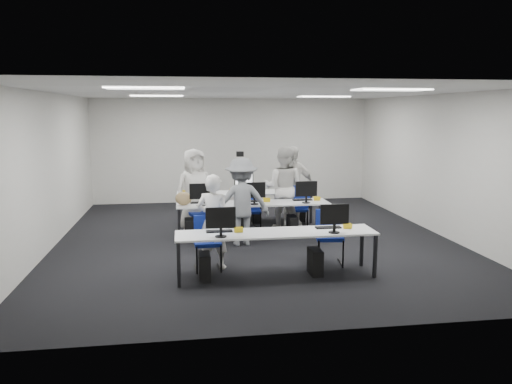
{
  "coord_description": "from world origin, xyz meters",
  "views": [
    {
      "loc": [
        -1.46,
        -10.02,
        2.63
      ],
      "look_at": [
        0.02,
        -0.06,
        1.0
      ],
      "focal_mm": 35.0,
      "sensor_mm": 36.0,
      "label": 1
    }
  ],
  "objects": [
    {
      "name": "student_3",
      "position": [
        1.01,
        1.04,
        0.93
      ],
      "size": [
        1.1,
        0.49,
        1.85
      ],
      "primitive_type": "imported",
      "rotation": [
        0.0,
        0.0,
        -0.03
      ],
      "color": "#B8B6AD",
      "rests_on": "ground"
    },
    {
      "name": "student_1",
      "position": [
        0.79,
        0.89,
        0.93
      ],
      "size": [
        1.11,
        1.0,
        1.86
      ],
      "primitive_type": "imported",
      "rotation": [
        0.0,
        0.0,
        2.75
      ],
      "color": "#B8B6AD",
      "rests_on": "ground"
    },
    {
      "name": "handbag",
      "position": [
        -1.45,
        0.13,
        0.87
      ],
      "size": [
        0.38,
        0.29,
        0.28
      ],
      "primitive_type": "ellipsoid",
      "rotation": [
        0.0,
        0.0,
        -0.24
      ],
      "color": "#956E4D",
      "rests_on": "desk_mid"
    },
    {
      "name": "dslr_camera",
      "position": [
        -0.32,
        -0.22,
        1.8
      ],
      "size": [
        0.15,
        0.19,
        0.1
      ],
      "primitive_type": "cube",
      "rotation": [
        0.0,
        0.0,
        3.18
      ],
      "color": "black",
      "rests_on": "photographer"
    },
    {
      "name": "equipment_front",
      "position": [
        -0.19,
        -2.42,
        0.36
      ],
      "size": [
        2.51,
        0.41,
        1.19
      ],
      "color": "#0C33A6",
      "rests_on": "desk_front"
    },
    {
      "name": "equipment_back",
      "position": [
        0.19,
        1.62,
        0.36
      ],
      "size": [
        2.91,
        0.41,
        1.19
      ],
      "color": "white",
      "rests_on": "desk_back"
    },
    {
      "name": "chair_2",
      "position": [
        -1.13,
        0.69,
        0.27
      ],
      "size": [
        0.53,
        0.56,
        0.86
      ],
      "rotation": [
        0.0,
        0.0,
        0.28
      ],
      "color": "navy",
      "rests_on": "ground"
    },
    {
      "name": "desk_front",
      "position": [
        0.0,
        -2.4,
        0.68
      ],
      "size": [
        3.2,
        0.7,
        0.73
      ],
      "color": "silver",
      "rests_on": "ground"
    },
    {
      "name": "desk_back",
      "position": [
        0.0,
        1.6,
        0.68
      ],
      "size": [
        3.2,
        0.7,
        0.73
      ],
      "color": "silver",
      "rests_on": "ground"
    },
    {
      "name": "ceiling_panels",
      "position": [
        0.0,
        0.0,
        2.98
      ],
      "size": [
        5.2,
        4.6,
        0.02
      ],
      "color": "white",
      "rests_on": "room"
    },
    {
      "name": "chair_4",
      "position": [
        1.13,
        0.82,
        0.27
      ],
      "size": [
        0.5,
        0.53,
        0.86
      ],
      "rotation": [
        0.0,
        0.0,
        -0.19
      ],
      "color": "navy",
      "rests_on": "ground"
    },
    {
      "name": "chair_3",
      "position": [
        0.04,
        0.74,
        0.27
      ],
      "size": [
        0.47,
        0.5,
        0.86
      ],
      "rotation": [
        0.0,
        0.0,
        -0.1
      ],
      "color": "navy",
      "rests_on": "ground"
    },
    {
      "name": "student_0",
      "position": [
        -0.96,
        -1.8,
        0.8
      ],
      "size": [
        0.69,
        0.59,
        1.6
      ],
      "primitive_type": "imported",
      "rotation": [
        0.0,
        0.0,
        2.73
      ],
      "color": "#B8B6AD",
      "rests_on": "ground"
    },
    {
      "name": "desk_mid",
      "position": [
        0.0,
        0.2,
        0.68
      ],
      "size": [
        3.2,
        0.7,
        0.73
      ],
      "color": "silver",
      "rests_on": "ground"
    },
    {
      "name": "chair_6",
      "position": [
        0.0,
        0.96,
        0.3
      ],
      "size": [
        0.56,
        0.59,
        0.95
      ],
      "rotation": [
        0.0,
        0.0,
        0.21
      ],
      "color": "navy",
      "rests_on": "ground"
    },
    {
      "name": "student_2",
      "position": [
        -1.2,
        0.88,
        0.91
      ],
      "size": [
        1.05,
        0.87,
        1.83
      ],
      "primitive_type": "imported",
      "rotation": [
        0.0,
        0.0,
        0.38
      ],
      "color": "#B8B6AD",
      "rests_on": "ground"
    },
    {
      "name": "photographer",
      "position": [
        -0.32,
        -0.4,
        0.87
      ],
      "size": [
        1.15,
        0.69,
        1.74
      ],
      "primitive_type": "imported",
      "rotation": [
        0.0,
        0.0,
        3.18
      ],
      "color": "slate",
      "rests_on": "ground"
    },
    {
      "name": "equipment_mid",
      "position": [
        -0.19,
        0.18,
        0.36
      ],
      "size": [
        2.91,
        0.41,
        1.19
      ],
      "color": "white",
      "rests_on": "desk_mid"
    },
    {
      "name": "room",
      "position": [
        0.0,
        0.0,
        1.5
      ],
      "size": [
        9.0,
        9.02,
        3.0
      ],
      "color": "black",
      "rests_on": "ground"
    },
    {
      "name": "chair_0",
      "position": [
        -1.07,
        -1.88,
        0.28
      ],
      "size": [
        0.46,
        0.5,
        0.9
      ],
      "rotation": [
        0.0,
        0.0,
        0.05
      ],
      "color": "navy",
      "rests_on": "ground"
    },
    {
      "name": "chair_7",
      "position": [
        1.16,
        1.02,
        0.31
      ],
      "size": [
        0.49,
        0.54,
        0.98
      ],
      "rotation": [
        0.0,
        0.0,
        -0.03
      ],
      "color": "navy",
      "rests_on": "ground"
    },
    {
      "name": "chair_5",
      "position": [
        -0.98,
        1.15,
        0.27
      ],
      "size": [
        0.49,
        0.52,
        0.85
      ],
      "rotation": [
        0.0,
        0.0,
        0.17
      ],
      "color": "navy",
      "rests_on": "ground"
    },
    {
      "name": "chair_1",
      "position": [
        1.04,
        -1.89,
        0.29
      ],
      "size": [
        0.53,
        0.56,
        0.93
      ],
      "rotation": [
        0.0,
        0.0,
        -0.15
      ],
      "color": "navy",
      "rests_on": "ground"
    }
  ]
}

